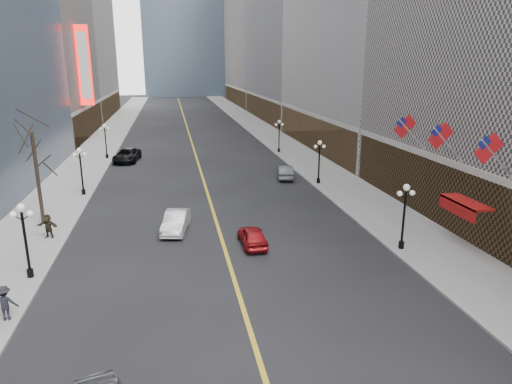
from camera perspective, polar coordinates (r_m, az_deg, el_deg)
name	(u,v)px	position (r m, az deg, el deg)	size (l,w,h in m)	color
sidewalk_east	(287,147)	(69.82, 3.88, 5.63)	(6.00, 230.00, 0.15)	gray
sidewalk_west	(95,153)	(68.51, -19.53, 4.56)	(6.00, 230.00, 0.15)	gray
lane_line	(191,140)	(77.60, -8.13, 6.47)	(0.25, 200.00, 0.02)	gold
bldg_east_c	(318,7)	(108.43, 7.81, 21.89)	(26.60, 40.60, 48.80)	gray
streetlamp_east_1	(404,210)	(31.92, 18.07, -2.13)	(1.26, 0.44, 4.52)	black
streetlamp_east_2	(319,157)	(47.95, 7.91, 4.31)	(1.26, 0.44, 4.52)	black
streetlamp_east_3	(279,133)	(65.02, 2.91, 7.42)	(1.26, 0.44, 4.52)	black
streetlamp_west_1	(24,233)	(29.43, -26.97, -4.60)	(1.26, 0.44, 4.52)	black
streetlamp_west_2	(81,166)	(46.33, -21.05, 3.00)	(1.26, 0.44, 4.52)	black
streetlamp_west_3	(105,137)	(63.83, -18.31, 6.49)	(1.26, 0.44, 4.52)	black
flag_3	(491,151)	(30.39, 27.31, 4.55)	(2.87, 0.12, 2.87)	#B2B2B7
flag_4	(443,138)	(34.41, 22.30, 6.24)	(2.87, 0.12, 2.87)	#B2B2B7
flag_5	(407,129)	(38.66, 18.34, 7.54)	(2.87, 0.12, 2.87)	#B2B2B7
awning_c	(463,204)	(34.11, 24.47, -1.34)	(1.40, 4.00, 0.93)	maroon
theatre_marquee	(84,66)	(77.59, -20.67, 14.55)	(2.00, 0.55, 12.00)	red
tree_west_far	(34,147)	(38.44, -26.05, 5.12)	(3.60, 3.60, 7.92)	#2D231C
car_nb_mid	(176,222)	(35.09, -9.98, -3.66)	(1.61, 4.61, 1.52)	silver
car_nb_far	(127,155)	(61.62, -15.83, 4.44)	(2.79, 6.05, 1.68)	black
car_sb_mid	(252,236)	(31.94, -0.44, -5.51)	(1.63, 4.05, 1.38)	maroon
car_sb_far	(285,172)	(50.59, 3.68, 2.52)	(1.57, 4.50, 1.48)	#565C5F
ped_west_walk	(5,303)	(25.89, -28.88, -12.06)	(1.16, 0.48, 1.79)	black
ped_west_far	(48,226)	(36.10, -24.55, -3.89)	(1.62, 0.47, 1.75)	black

